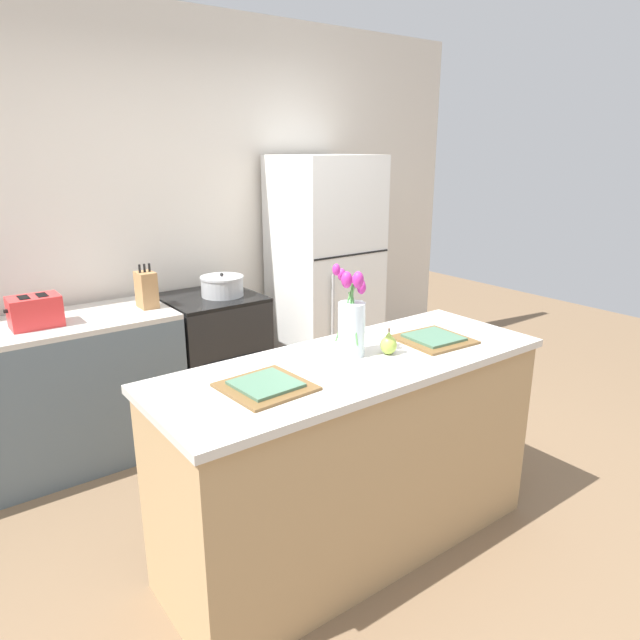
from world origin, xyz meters
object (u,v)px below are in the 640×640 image
plate_setting_left (266,386)px  plate_setting_right (434,339)px  knife_block (146,290)px  pear_figurine (389,344)px  refrigerator (325,277)px  toaster (35,311)px  flower_vase (352,321)px  cooking_pot (222,286)px  stove_range (214,358)px

plate_setting_left → plate_setting_right: 0.93m
plate_setting_right → knife_block: (-0.80, 1.61, 0.04)m
knife_block → pear_figurine: bearing=-72.8°
refrigerator → toaster: size_ratio=6.33×
flower_vase → pear_figurine: (0.14, -0.09, -0.11)m
pear_figurine → plate_setting_right: pear_figurine is taller
knife_block → plate_setting_left: bearing=-94.8°
cooking_pot → pear_figurine: bearing=-90.1°
cooking_pot → stove_range: bearing=148.6°
refrigerator → plate_setting_right: (-0.58, -1.63, 0.06)m
flower_vase → pear_figurine: bearing=-32.3°
pear_figurine → cooking_pot: bearing=89.9°
knife_block → toaster: bearing=-178.4°
plate_setting_left → cooking_pot: 1.71m
plate_setting_right → toaster: bearing=132.0°
flower_vase → toaster: size_ratio=1.47×
plate_setting_left → plate_setting_right: (0.93, 0.00, 0.00)m
pear_figurine → knife_block: knife_block is taller
stove_range → cooking_pot: bearing=-31.4°
flower_vase → plate_setting_left: size_ratio=1.26×
pear_figurine → toaster: bearing=125.4°
flower_vase → knife_block: 1.56m
toaster → flower_vase: bearing=-56.7°
stove_range → toaster: (-1.06, -0.04, 0.53)m
stove_range → flower_vase: 1.68m
flower_vase → knife_block: flower_vase is taller
plate_setting_left → toaster: bearing=107.3°
toaster → stove_range: bearing=2.2°
pear_figurine → knife_block: size_ratio=0.45×
refrigerator → knife_block: bearing=-179.0°
plate_setting_right → toaster: toaster is taller
refrigerator → pear_figurine: (-0.88, -1.63, 0.10)m
pear_figurine → toaster: size_ratio=0.43×
refrigerator → stove_range: bearing=-180.0°
stove_range → knife_block: (-0.43, -0.02, 0.55)m
refrigerator → plate_setting_left: (-1.52, -1.63, 0.06)m
stove_range → pear_figurine: 1.72m
flower_vase → cooking_pot: (0.14, 1.50, -0.15)m
refrigerator → knife_block: (-1.38, -0.02, 0.11)m
refrigerator → plate_setting_right: 1.73m
refrigerator → pear_figurine: 1.86m
flower_vase → plate_setting_left: (-0.49, -0.09, -0.15)m
cooking_pot → knife_block: bearing=177.7°
pear_figurine → plate_setting_right: bearing=0.7°
flower_vase → knife_block: bearing=103.2°
stove_range → toaster: 1.19m
plate_setting_right → cooking_pot: bearing=100.6°
plate_setting_left → flower_vase: bearing=9.8°
plate_setting_right → cooking_pot: size_ratio=1.15×
cooking_pot → flower_vase: bearing=-95.4°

